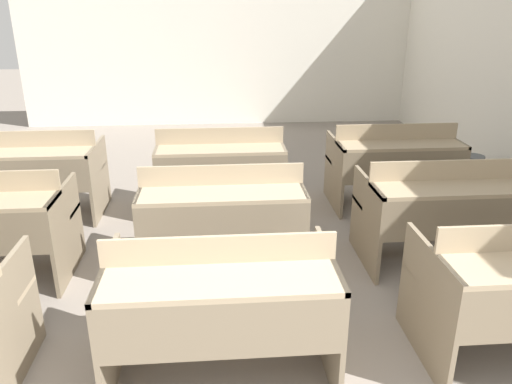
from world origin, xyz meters
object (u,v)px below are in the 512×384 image
(bench_third_right, at_px, (394,162))
(wastepaper_bin, at_px, (472,169))
(bench_third_center, at_px, (221,167))
(bench_second_center, at_px, (222,214))
(bench_front_center, at_px, (221,301))
(bench_second_right, at_px, (443,208))
(bench_third_left, at_px, (33,171))

(bench_third_right, distance_m, wastepaper_bin, 1.27)
(wastepaper_bin, bearing_deg, bench_third_center, -168.41)
(bench_second_center, xyz_separation_m, bench_third_right, (1.69, 1.14, 0.00))
(bench_third_center, bearing_deg, bench_front_center, -90.79)
(bench_second_right, distance_m, bench_third_right, 1.17)
(bench_front_center, height_order, bench_third_right, same)
(bench_second_center, height_order, bench_third_left, same)
(bench_front_center, xyz_separation_m, wastepaper_bin, (2.83, 2.85, -0.29))
(bench_second_right, xyz_separation_m, bench_third_center, (-1.67, 1.15, 0.00))
(bench_third_left, height_order, wastepaper_bin, bench_third_left)
(bench_second_right, bearing_deg, wastepaper_bin, 56.68)
(bench_front_center, xyz_separation_m, bench_third_center, (0.03, 2.28, 0.00))
(bench_front_center, xyz_separation_m, bench_third_right, (1.72, 2.29, 0.00))
(bench_third_left, height_order, bench_third_center, same)
(bench_second_center, xyz_separation_m, bench_second_right, (1.67, -0.02, 0.00))
(wastepaper_bin, bearing_deg, bench_second_right, -123.32)
(bench_third_right, bearing_deg, bench_second_center, -145.92)
(bench_front_center, relative_size, bench_third_right, 1.00)
(bench_third_left, bearing_deg, wastepaper_bin, 6.99)
(bench_second_center, distance_m, bench_second_right, 1.67)
(bench_front_center, distance_m, bench_second_right, 2.04)
(bench_second_center, distance_m, bench_third_left, 2.07)
(bench_second_center, xyz_separation_m, wastepaper_bin, (2.80, 1.70, -0.29))
(bench_third_left, distance_m, bench_third_center, 1.73)
(bench_second_center, distance_m, bench_third_right, 2.04)
(bench_second_right, bearing_deg, bench_third_left, 161.04)
(bench_third_center, bearing_deg, bench_second_right, -34.55)
(bench_third_right, bearing_deg, bench_third_center, -179.38)
(bench_second_right, bearing_deg, bench_third_center, 145.45)
(bench_third_left, xyz_separation_m, bench_third_center, (1.73, -0.02, 0.00))
(bench_third_center, xyz_separation_m, wastepaper_bin, (2.80, 0.57, -0.29))
(bench_front_center, height_order, bench_second_center, same)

